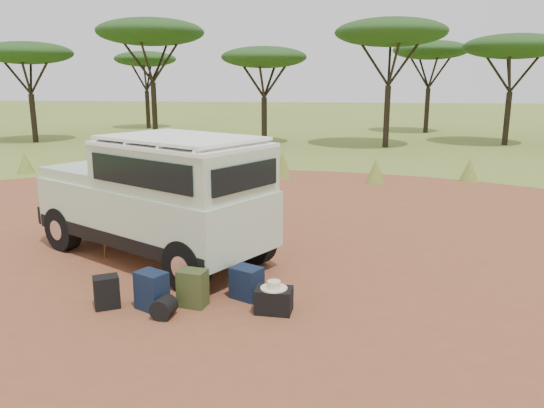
# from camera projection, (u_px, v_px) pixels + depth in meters

# --- Properties ---
(ground) EXTENTS (140.00, 140.00, 0.00)m
(ground) POSITION_uv_depth(u_px,v_px,m) (224.00, 271.00, 9.05)
(ground) COLOR olive
(ground) RESTS_ON ground
(dirt_clearing) EXTENTS (23.00, 23.00, 0.01)m
(dirt_clearing) POSITION_uv_depth(u_px,v_px,m) (224.00, 271.00, 9.05)
(dirt_clearing) COLOR brown
(dirt_clearing) RESTS_ON ground
(grass_fringe) EXTENTS (36.60, 1.60, 0.90)m
(grass_fringe) POSITION_uv_depth(u_px,v_px,m) (286.00, 167.00, 17.31)
(grass_fringe) COLOR olive
(grass_fringe) RESTS_ON ground
(acacia_treeline) EXTENTS (46.70, 13.20, 6.26)m
(acacia_treeline) POSITION_uv_depth(u_px,v_px,m) (322.00, 46.00, 26.95)
(acacia_treeline) COLOR black
(acacia_treeline) RESTS_ON ground
(safari_vehicle) EXTENTS (4.92, 3.90, 2.27)m
(safari_vehicle) POSITION_uv_depth(u_px,v_px,m) (158.00, 200.00, 9.47)
(safari_vehicle) COLOR #B2CBAD
(safari_vehicle) RESTS_ON ground
(walking_staff) EXTENTS (0.25, 0.32, 1.29)m
(walking_staff) POSITION_uv_depth(u_px,v_px,m) (105.00, 226.00, 9.44)
(walking_staff) COLOR brown
(walking_staff) RESTS_ON ground
(backpack_black) EXTENTS (0.43, 0.39, 0.48)m
(backpack_black) POSITION_uv_depth(u_px,v_px,m) (107.00, 292.00, 7.55)
(backpack_black) COLOR black
(backpack_black) RESTS_ON ground
(backpack_navy) EXTENTS (0.52, 0.47, 0.56)m
(backpack_navy) POSITION_uv_depth(u_px,v_px,m) (152.00, 291.00, 7.49)
(backpack_navy) COLOR #121E39
(backpack_navy) RESTS_ON ground
(backpack_olive) EXTENTS (0.44, 0.35, 0.55)m
(backpack_olive) POSITION_uv_depth(u_px,v_px,m) (193.00, 288.00, 7.60)
(backpack_olive) COLOR #384A22
(backpack_olive) RESTS_ON ground
(duffel_navy) EXTENTS (0.53, 0.48, 0.49)m
(duffel_navy) POSITION_uv_depth(u_px,v_px,m) (247.00, 283.00, 7.88)
(duffel_navy) COLOR #121E39
(duffel_navy) RESTS_ON ground
(hard_case) EXTENTS (0.52, 0.38, 0.36)m
(hard_case) POSITION_uv_depth(u_px,v_px,m) (274.00, 300.00, 7.41)
(hard_case) COLOR black
(hard_case) RESTS_ON ground
(stuff_sack) EXTENTS (0.33, 0.33, 0.30)m
(stuff_sack) POSITION_uv_depth(u_px,v_px,m) (164.00, 308.00, 7.25)
(stuff_sack) COLOR black
(stuff_sack) RESTS_ON ground
(safari_hat) EXTENTS (0.38, 0.38, 0.11)m
(safari_hat) POSITION_uv_depth(u_px,v_px,m) (274.00, 286.00, 7.36)
(safari_hat) COLOR beige
(safari_hat) RESTS_ON hard_case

